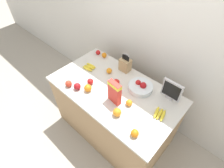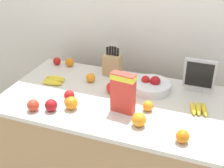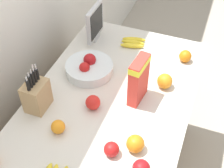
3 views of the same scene
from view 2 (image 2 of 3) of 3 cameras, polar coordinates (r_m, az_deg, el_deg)
wall_back at (r=2.60m, az=5.23°, el=12.52°), size 9.00×0.06×2.60m
counter at (r=2.45m, az=0.08°, el=-11.36°), size 1.54×0.88×0.88m
knife_block at (r=2.48m, az=0.10°, el=3.64°), size 0.14×0.11×0.28m
small_monitor at (r=2.29m, az=15.69°, el=1.59°), size 0.22×0.03×0.25m
cereal_box at (r=1.97m, az=2.04°, el=-1.33°), size 0.16×0.08×0.27m
fruit_bowl at (r=2.29m, az=7.14°, el=-0.31°), size 0.29×0.29×0.11m
banana_bunch_left at (r=2.12m, az=15.54°, el=-4.36°), size 0.14×0.17×0.03m
banana_bunch_right at (r=2.42m, az=-10.57°, el=0.65°), size 0.18×0.13×0.04m
apple_middle at (r=2.17m, az=-7.83°, el=-2.06°), size 0.07×0.07×0.07m
apple_near_bananas at (r=2.71m, az=-10.04°, el=4.15°), size 0.07×0.07×0.07m
apple_leftmost at (r=2.24m, az=-0.06°, el=-0.68°), size 0.08×0.08×0.08m
apple_front at (r=2.07m, az=-11.08°, el=-3.83°), size 0.08×0.08×0.08m
apple_rightmost at (r=2.10m, az=-14.23°, el=-3.78°), size 0.08×0.08×0.08m
orange_front_center at (r=2.07m, az=-7.47°, el=-3.49°), size 0.09×0.09×0.09m
orange_front_left at (r=1.90m, az=4.96°, el=-6.51°), size 0.09×0.09×0.09m
orange_back_center at (r=1.81m, az=12.78°, el=-9.33°), size 0.08×0.08×0.08m
orange_mid_right at (r=2.39m, az=-3.95°, el=1.17°), size 0.07×0.07×0.07m
orange_by_cereal at (r=2.05m, az=6.61°, el=-4.00°), size 0.07×0.07×0.07m
orange_near_bowl at (r=2.66m, az=-7.78°, el=3.96°), size 0.07×0.07×0.07m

